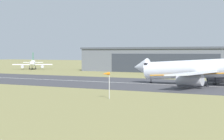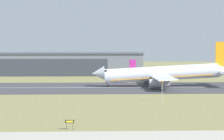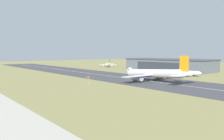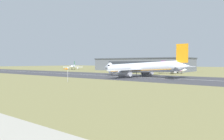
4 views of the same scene
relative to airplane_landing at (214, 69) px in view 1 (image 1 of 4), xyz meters
name	(u,v)px [view 1 (image 1 of 4)]	position (x,y,z in m)	size (l,w,h in m)	color
ground_plane	(22,104)	(-16.06, -58.88, -4.73)	(748.58, 748.58, 0.00)	olive
runway_strip	(158,84)	(-16.06, -2.30, -4.70)	(508.58, 45.71, 0.06)	#3D3D42
runway_centreline	(158,84)	(-16.06, -2.30, -4.67)	(457.73, 0.70, 0.01)	silver
hangar_building	(177,59)	(-44.54, 78.32, 1.20)	(90.22, 33.89, 11.82)	slate
airplane_landing	(214,69)	(0.00, 0.00, 0.00)	(51.74, 45.50, 16.23)	silver
airplane_parked_centre	(33,64)	(-124.73, 65.00, -1.64)	(22.08, 23.71, 9.33)	white
windsock_pole	(106,75)	(-6.85, -44.85, 0.09)	(0.73, 2.37, 5.42)	#B7B7BC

